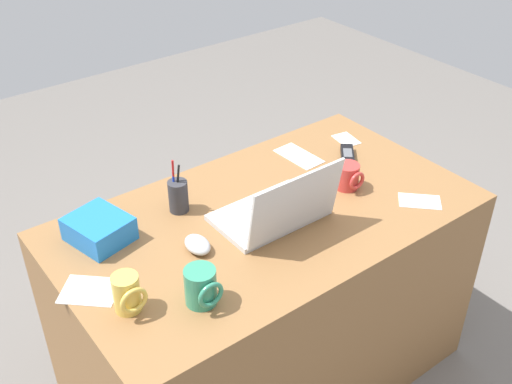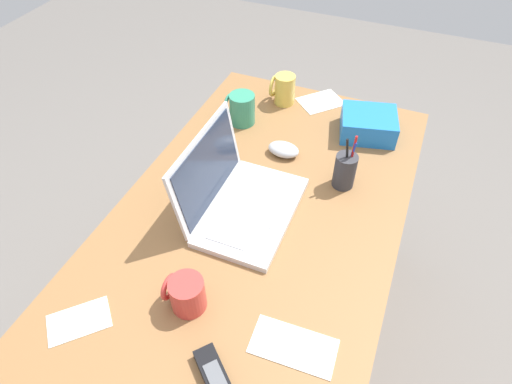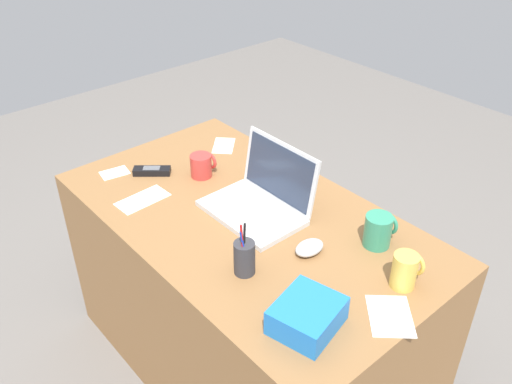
% 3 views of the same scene
% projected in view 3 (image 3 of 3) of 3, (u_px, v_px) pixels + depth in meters
% --- Properties ---
extents(ground_plane, '(6.00, 6.00, 0.00)m').
position_uv_depth(ground_plane, '(248.00, 362.00, 2.21)').
color(ground_plane, slate).
extents(desk, '(1.32, 0.75, 0.73)m').
position_uv_depth(desk, '(247.00, 296.00, 2.01)').
color(desk, olive).
rests_on(desk, ground).
extents(laptop, '(0.34, 0.25, 0.22)m').
position_uv_depth(laptop, '(260.00, 199.00, 1.81)').
color(laptop, silver).
rests_on(laptop, desk).
extents(computer_mouse, '(0.07, 0.10, 0.04)m').
position_uv_depth(computer_mouse, '(309.00, 248.00, 1.64)').
color(computer_mouse, silver).
rests_on(computer_mouse, desk).
extents(coffee_mug_white, '(0.08, 0.10, 0.10)m').
position_uv_depth(coffee_mug_white, '(379.00, 230.00, 1.65)').
color(coffee_mug_white, '#338C6B').
rests_on(coffee_mug_white, desk).
extents(coffee_mug_tall, '(0.08, 0.09, 0.09)m').
position_uv_depth(coffee_mug_tall, '(202.00, 165.00, 2.00)').
color(coffee_mug_tall, '#C63833').
rests_on(coffee_mug_tall, desk).
extents(coffee_mug_spare, '(0.08, 0.08, 0.11)m').
position_uv_depth(coffee_mug_spare, '(405.00, 270.00, 1.50)').
color(coffee_mug_spare, '#E0BC4C').
rests_on(coffee_mug_spare, desk).
extents(cordless_phone, '(0.12, 0.13, 0.03)m').
position_uv_depth(cordless_phone, '(152.00, 171.00, 2.02)').
color(cordless_phone, black).
rests_on(cordless_phone, desk).
extents(pen_holder, '(0.06, 0.06, 0.18)m').
position_uv_depth(pen_holder, '(244.00, 257.00, 1.54)').
color(pen_holder, '#333338').
rests_on(pen_holder, desk).
extents(snack_bag, '(0.19, 0.20, 0.07)m').
position_uv_depth(snack_bag, '(307.00, 316.00, 1.38)').
color(snack_bag, blue).
rests_on(snack_bag, desk).
extents(paper_note_near_laptop, '(0.10, 0.18, 0.00)m').
position_uv_depth(paper_note_near_laptop, '(143.00, 199.00, 1.89)').
color(paper_note_near_laptop, white).
rests_on(paper_note_near_laptop, desk).
extents(paper_note_left, '(0.15, 0.15, 0.00)m').
position_uv_depth(paper_note_left, '(224.00, 146.00, 2.21)').
color(paper_note_left, white).
rests_on(paper_note_left, desk).
extents(paper_note_right, '(0.09, 0.11, 0.00)m').
position_uv_depth(paper_note_right, '(115.00, 173.00, 2.03)').
color(paper_note_right, white).
rests_on(paper_note_right, desk).
extents(paper_note_front, '(0.19, 0.18, 0.00)m').
position_uv_depth(paper_note_front, '(390.00, 316.00, 1.43)').
color(paper_note_front, white).
rests_on(paper_note_front, desk).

